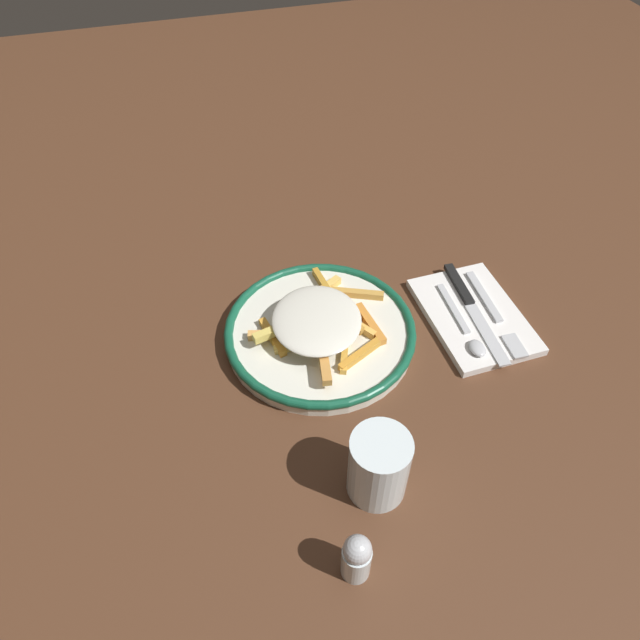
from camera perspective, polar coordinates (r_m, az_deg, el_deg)
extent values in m
plane|color=#4F2F1D|center=(0.86, 0.00, -1.78)|extent=(2.60, 2.60, 0.00)
cylinder|color=silver|center=(0.85, 0.00, -1.35)|extent=(0.27, 0.27, 0.02)
torus|color=#145339|center=(0.85, 0.00, -0.92)|extent=(0.28, 0.28, 0.01)
cube|color=gold|center=(0.81, 4.14, -3.26)|extent=(0.08, 0.05, 0.01)
cube|color=#E5B74F|center=(0.86, -1.69, 0.44)|extent=(0.02, 0.08, 0.01)
cube|color=gold|center=(0.87, 1.98, 1.58)|extent=(0.04, 0.09, 0.01)
cube|color=gold|center=(0.83, -4.66, -1.68)|extent=(0.03, 0.07, 0.01)
cube|color=#F0B75C|center=(0.83, -1.43, -0.32)|extent=(0.08, 0.02, 0.01)
cube|color=#D18E41|center=(0.79, 0.40, -3.99)|extent=(0.03, 0.08, 0.01)
cube|color=#DFC359|center=(0.82, -3.62, -0.77)|extent=(0.09, 0.03, 0.01)
cube|color=#E7C35F|center=(0.82, -2.46, -2.57)|extent=(0.06, 0.01, 0.01)
cube|color=#E8B24E|center=(0.84, -0.54, -0.98)|extent=(0.07, 0.02, 0.01)
cube|color=#F3B751|center=(0.85, 3.24, -0.23)|extent=(0.05, 0.07, 0.01)
cube|color=#F5C45B|center=(0.89, 0.40, 2.98)|extent=(0.06, 0.04, 0.01)
cube|color=gold|center=(0.86, -0.13, 0.85)|extent=(0.05, 0.06, 0.01)
cube|color=gold|center=(0.85, 0.06, 0.87)|extent=(0.08, 0.06, 0.01)
cube|color=gold|center=(0.89, 3.35, 2.62)|extent=(0.09, 0.05, 0.01)
cube|color=gold|center=(0.81, 2.41, -3.41)|extent=(0.03, 0.06, 0.01)
cube|color=orange|center=(0.85, 4.93, -0.36)|extent=(0.02, 0.08, 0.01)
cube|color=#C08A2C|center=(0.90, 0.55, 3.15)|extent=(0.02, 0.09, 0.01)
cube|color=gold|center=(0.84, 1.66, -0.04)|extent=(0.07, 0.07, 0.01)
cube|color=#E5A554|center=(0.83, -3.85, -1.71)|extent=(0.09, 0.03, 0.01)
ellipsoid|color=silver|center=(0.82, -0.33, 0.04)|extent=(0.15, 0.16, 0.02)
cube|color=white|center=(0.91, 14.78, 0.41)|extent=(0.14, 0.20, 0.01)
cube|color=silver|center=(0.93, 15.85, 2.07)|extent=(0.02, 0.11, 0.01)
cube|color=silver|center=(0.88, 18.52, -2.44)|extent=(0.02, 0.04, 0.00)
cube|color=black|center=(0.94, 13.44, 3.42)|extent=(0.02, 0.09, 0.01)
cube|color=silver|center=(0.88, 16.04, -1.33)|extent=(0.02, 0.12, 0.00)
cube|color=silver|center=(0.91, 12.90, 1.14)|extent=(0.01, 0.10, 0.00)
ellipsoid|color=silver|center=(0.86, 15.14, -2.67)|extent=(0.02, 0.03, 0.01)
cylinder|color=silver|center=(0.69, 5.80, -14.03)|extent=(0.07, 0.07, 0.10)
cylinder|color=silver|center=(0.67, 3.55, -22.51)|extent=(0.03, 0.03, 0.05)
sphere|color=#B7BABF|center=(0.64, 3.69, -21.51)|extent=(0.03, 0.03, 0.03)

